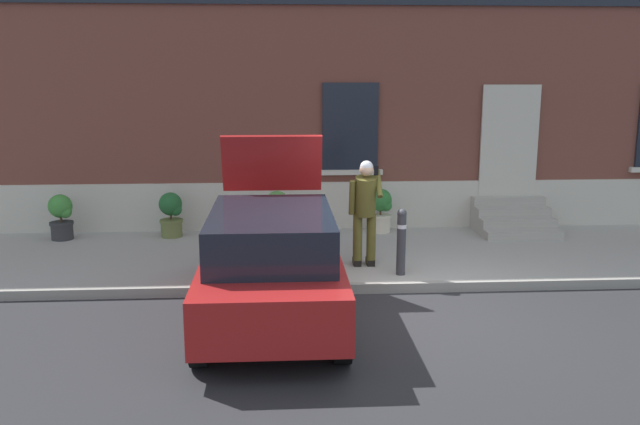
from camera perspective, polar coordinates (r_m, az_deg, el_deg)
The scene contains 12 objects.
ground_plane at distance 9.22m, azimuth 7.68°, elevation -8.65°, with size 80.00×80.00×0.00m, color #232326.
sidewalk at distance 11.83m, azimuth 5.08°, elevation -3.62°, with size 24.00×3.60×0.15m, color #99968E.
curb_edge at distance 10.07m, azimuth 6.66°, elevation -6.40°, with size 24.00×0.12×0.15m, color gray.
building_facade at distance 13.88m, azimuth 3.83°, elevation 13.90°, with size 24.00×1.52×7.50m.
entrance_stoop at distance 13.70m, azimuth 16.18°, elevation -0.56°, with size 1.46×1.28×0.64m.
hatchback_car_red at distance 8.73m, azimuth -4.15°, elevation -4.24°, with size 1.80×4.07×2.34m.
bollard_near_person at distance 10.30m, azimuth 7.00°, elevation -2.30°, with size 0.15×0.15×1.04m.
person_on_phone at distance 10.58m, azimuth 3.90°, elevation 0.54°, with size 0.51×0.51×1.74m.
planter_charcoal at distance 13.36m, azimuth -21.33°, elevation -0.26°, with size 0.44×0.44×0.86m.
planter_olive at distance 12.97m, azimuth -12.65°, elevation -0.08°, with size 0.44×0.44×0.86m.
planter_terracotta at distance 12.86m, azimuth -3.65°, elevation 0.09°, with size 0.44×0.44×0.86m.
planter_cream at distance 13.11m, azimuth 5.25°, elevation 0.29°, with size 0.44×0.44×0.86m.
Camera 1 is at (-1.74, -8.47, 3.20)m, focal length 37.27 mm.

